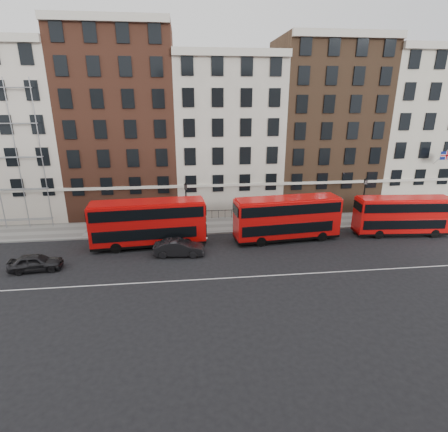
{
  "coord_description": "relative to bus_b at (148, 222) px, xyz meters",
  "views": [
    {
      "loc": [
        -5.55,
        -27.23,
        13.92
      ],
      "look_at": [
        -1.82,
        5.0,
        3.0
      ],
      "focal_mm": 28.0,
      "sensor_mm": 36.0,
      "label": 1
    }
  ],
  "objects": [
    {
      "name": "bus_d",
      "position": [
        26.5,
        0.0,
        -0.25
      ],
      "size": [
        10.05,
        3.09,
        4.16
      ],
      "rotation": [
        0.0,
        0.0,
        -0.07
      ],
      "color": "red",
      "rests_on": "ground"
    },
    {
      "name": "bus_b",
      "position": [
        0.0,
        0.0,
        0.0
      ],
      "size": [
        11.18,
        3.41,
        4.63
      ],
      "rotation": [
        0.0,
        0.0,
        0.07
      ],
      "color": "red",
      "rests_on": "ground"
    },
    {
      "name": "building_terrace",
      "position": [
        8.91,
        12.43,
        7.76
      ],
      "size": [
        64.0,
        11.95,
        22.0
      ],
      "color": "beige",
      "rests_on": "ground"
    },
    {
      "name": "ground",
      "position": [
        9.22,
        -5.45,
        -2.48
      ],
      "size": [
        120.0,
        120.0,
        0.0
      ],
      "primitive_type": "plane",
      "color": "black",
      "rests_on": "ground"
    },
    {
      "name": "road_centre_line",
      "position": [
        9.22,
        -7.45,
        -2.48
      ],
      "size": [
        70.0,
        0.12,
        0.01
      ],
      "primitive_type": "cube",
      "color": "white",
      "rests_on": "ground"
    },
    {
      "name": "bus_c",
      "position": [
        13.88,
        -0.0,
        -0.05
      ],
      "size": [
        10.99,
        3.58,
        4.54
      ],
      "rotation": [
        0.0,
        0.0,
        0.09
      ],
      "color": "red",
      "rests_on": "ground"
    },
    {
      "name": "iron_railings",
      "position": [
        9.22,
        7.25,
        -1.83
      ],
      "size": [
        6.6,
        0.06,
        1.0
      ],
      "primitive_type": null,
      "color": "black",
      "rests_on": "pavement"
    },
    {
      "name": "car_front",
      "position": [
        2.92,
        -2.56,
        -1.71
      ],
      "size": [
        4.77,
        1.96,
        1.54
      ],
      "primitive_type": "imported",
      "rotation": [
        0.0,
        0.0,
        1.5
      ],
      "color": "black",
      "rests_on": "ground"
    },
    {
      "name": "car_rear",
      "position": [
        -9.15,
        -4.19,
        -1.75
      ],
      "size": [
        4.42,
        2.06,
        1.46
      ],
      "primitive_type": "imported",
      "rotation": [
        0.0,
        0.0,
        1.65
      ],
      "color": "#252427",
      "rests_on": "ground"
    },
    {
      "name": "lamp_post_right",
      "position": [
        24.01,
        3.8,
        0.6
      ],
      "size": [
        0.44,
        0.44,
        5.33
      ],
      "color": "black",
      "rests_on": "pavement"
    },
    {
      "name": "lamp_post_left",
      "position": [
        3.77,
        3.82,
        0.6
      ],
      "size": [
        0.44,
        0.44,
        5.33
      ],
      "color": "black",
      "rests_on": "pavement"
    },
    {
      "name": "pavement",
      "position": [
        9.22,
        5.05,
        -2.41
      ],
      "size": [
        80.0,
        5.0,
        0.15
      ],
      "primitive_type": "cube",
      "color": "slate",
      "rests_on": "ground"
    },
    {
      "name": "kerb",
      "position": [
        9.22,
        2.55,
        -2.4
      ],
      "size": [
        80.0,
        0.3,
        0.16
      ],
      "primitive_type": "cube",
      "color": "gray",
      "rests_on": "ground"
    }
  ]
}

